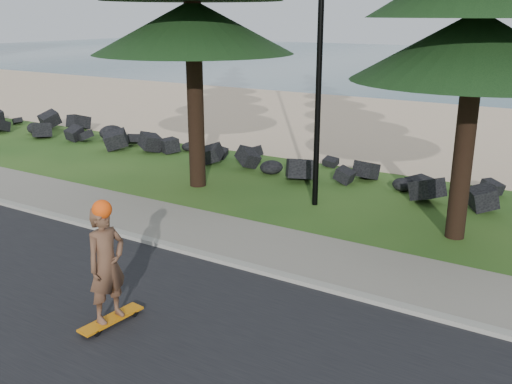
# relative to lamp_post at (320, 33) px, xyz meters

# --- Properties ---
(ground) EXTENTS (160.00, 160.00, 0.00)m
(ground) POSITION_rel_lamp_post_xyz_m (0.00, -3.20, -4.13)
(ground) COLOR #234A17
(ground) RESTS_ON ground
(road) EXTENTS (160.00, 7.00, 0.02)m
(road) POSITION_rel_lamp_post_xyz_m (0.00, -7.70, -4.12)
(road) COLOR black
(road) RESTS_ON ground
(kerb) EXTENTS (160.00, 0.20, 0.10)m
(kerb) POSITION_rel_lamp_post_xyz_m (0.00, -4.10, -4.08)
(kerb) COLOR #9A978B
(kerb) RESTS_ON ground
(sidewalk) EXTENTS (160.00, 2.00, 0.08)m
(sidewalk) POSITION_rel_lamp_post_xyz_m (0.00, -3.00, -4.09)
(sidewalk) COLOR gray
(sidewalk) RESTS_ON ground
(beach_sand) EXTENTS (160.00, 15.00, 0.01)m
(beach_sand) POSITION_rel_lamp_post_xyz_m (0.00, 11.30, -4.13)
(beach_sand) COLOR beige
(beach_sand) RESTS_ON ground
(seawall_boulders) EXTENTS (60.00, 2.40, 1.10)m
(seawall_boulders) POSITION_rel_lamp_post_xyz_m (0.00, 2.40, -4.13)
(seawall_boulders) COLOR black
(seawall_boulders) RESTS_ON ground
(lamp_post) EXTENTS (0.25, 0.14, 8.14)m
(lamp_post) POSITION_rel_lamp_post_xyz_m (0.00, 0.00, 0.00)
(lamp_post) COLOR black
(lamp_post) RESTS_ON ground
(skateboarder) EXTENTS (0.49, 1.09, 2.00)m
(skateboarder) POSITION_rel_lamp_post_xyz_m (-0.10, -6.87, -3.13)
(skateboarder) COLOR orange
(skateboarder) RESTS_ON ground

